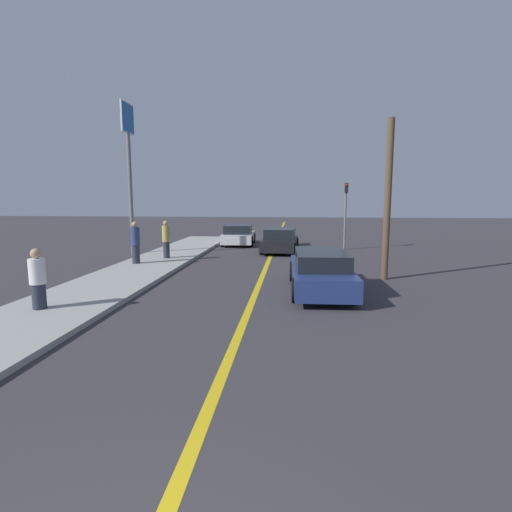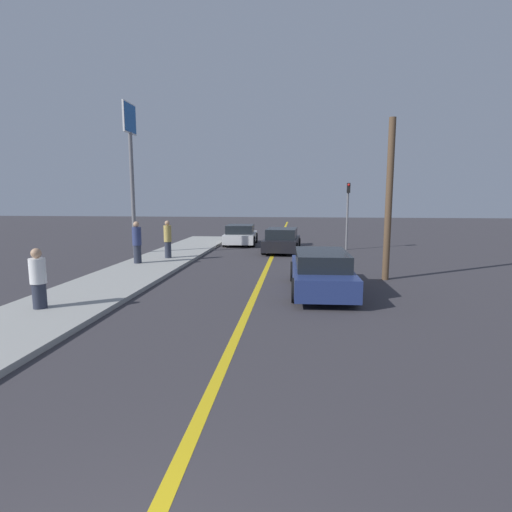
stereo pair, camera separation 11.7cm
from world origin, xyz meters
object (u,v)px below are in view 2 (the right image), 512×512
at_px(traffic_light, 348,209).
at_px(roadside_sign, 131,148).
at_px(pedestrian_far_standing, 168,239).
at_px(pedestrian_mid_group, 137,242).
at_px(pedestrian_near_curb, 38,279).
at_px(car_far_distant, 241,235).
at_px(car_near_right_lane, 321,272).
at_px(utility_pole, 389,201).
at_px(car_ahead_center, 282,241).

distance_m(traffic_light, roadside_sign, 12.08).
relative_size(traffic_light, roadside_sign, 0.50).
height_order(pedestrian_far_standing, roadside_sign, roadside_sign).
height_order(pedestrian_mid_group, traffic_light, traffic_light).
bearing_deg(pedestrian_near_curb, car_far_distant, 79.24).
bearing_deg(pedestrian_mid_group, car_near_right_lane, -27.23).
distance_m(pedestrian_mid_group, pedestrian_far_standing, 1.83).
xyz_separation_m(pedestrian_near_curb, pedestrian_far_standing, (0.50, 8.79, 0.12)).
relative_size(car_near_right_lane, pedestrian_far_standing, 2.71).
xyz_separation_m(roadside_sign, utility_pole, (11.60, -5.03, -2.55)).
xyz_separation_m(pedestrian_near_curb, roadside_sign, (-1.80, 10.40, 4.51)).
relative_size(car_far_distant, roadside_sign, 0.52).
distance_m(car_ahead_center, pedestrian_mid_group, 8.02).
relative_size(car_far_distant, pedestrian_mid_group, 2.17).
bearing_deg(car_ahead_center, utility_pole, -56.66).
distance_m(car_near_right_lane, pedestrian_mid_group, 8.64).
bearing_deg(roadside_sign, utility_pole, -23.46).
distance_m(pedestrian_near_curb, pedestrian_mid_group, 7.17).
bearing_deg(roadside_sign, car_far_distant, 47.72).
relative_size(car_near_right_lane, utility_pole, 0.84).
bearing_deg(traffic_light, utility_pole, -87.19).
xyz_separation_m(car_near_right_lane, pedestrian_near_curb, (-7.34, -3.22, 0.26)).
xyz_separation_m(car_far_distant, traffic_light, (6.40, -1.86, 1.73)).
height_order(pedestrian_far_standing, utility_pole, utility_pole).
relative_size(car_far_distant, pedestrian_far_standing, 2.22).
xyz_separation_m(car_ahead_center, pedestrian_mid_group, (-6.06, -5.24, 0.41)).
height_order(traffic_light, roadside_sign, roadside_sign).
distance_m(car_ahead_center, traffic_light, 4.27).
relative_size(pedestrian_near_curb, traffic_light, 0.41).
height_order(car_near_right_lane, pedestrian_near_curb, pedestrian_near_curb).
bearing_deg(car_far_distant, roadside_sign, -134.59).
distance_m(car_far_distant, pedestrian_mid_group, 9.12).
relative_size(roadside_sign, utility_pole, 1.33).
bearing_deg(roadside_sign, pedestrian_mid_group, -65.56).
height_order(car_ahead_center, traffic_light, traffic_light).
bearing_deg(pedestrian_mid_group, car_ahead_center, 40.84).
bearing_deg(car_near_right_lane, utility_pole, 39.57).
relative_size(car_ahead_center, traffic_light, 1.06).
bearing_deg(pedestrian_near_curb, utility_pole, 28.72).
relative_size(car_far_distant, pedestrian_near_curb, 2.52).
bearing_deg(roadside_sign, car_ahead_center, 14.87).
bearing_deg(pedestrian_mid_group, utility_pole, -10.06).
relative_size(car_far_distant, traffic_light, 1.04).
xyz_separation_m(car_ahead_center, traffic_light, (3.65, 1.40, 1.71)).
xyz_separation_m(pedestrian_mid_group, roadside_sign, (-1.47, 3.24, 4.37)).
bearing_deg(utility_pole, pedestrian_far_standing, 159.77).
distance_m(car_near_right_lane, pedestrian_near_curb, 8.02).
height_order(pedestrian_far_standing, traffic_light, traffic_light).
relative_size(car_far_distant, utility_pole, 0.69).
bearing_deg(pedestrian_far_standing, car_near_right_lane, -39.18).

